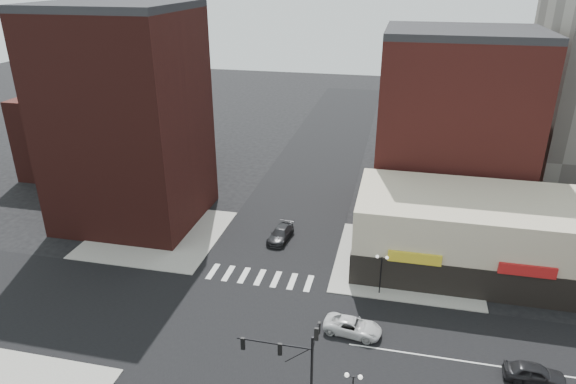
% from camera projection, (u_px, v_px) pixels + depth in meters
% --- Properties ---
extents(ground, '(240.00, 240.00, 0.00)m').
position_uv_depth(ground, '(236.00, 328.00, 45.21)').
color(ground, black).
rests_on(ground, ground).
extents(road_ew, '(200.00, 14.00, 0.02)m').
position_uv_depth(road_ew, '(236.00, 328.00, 45.21)').
color(road_ew, black).
rests_on(road_ew, ground).
extents(road_ns, '(14.00, 200.00, 0.02)m').
position_uv_depth(road_ns, '(236.00, 328.00, 45.21)').
color(road_ns, black).
rests_on(road_ns, ground).
extents(sidewalk_nw, '(15.00, 15.00, 0.12)m').
position_uv_depth(sidewalk_nw, '(158.00, 234.00, 61.08)').
color(sidewalk_nw, gray).
rests_on(sidewalk_nw, ground).
extents(sidewalk_ne, '(15.00, 15.00, 0.12)m').
position_uv_depth(sidewalk_ne, '(406.00, 262.00, 55.22)').
color(sidewalk_ne, gray).
rests_on(sidewalk_ne, ground).
extents(building_nw, '(16.00, 15.00, 25.00)m').
position_uv_depth(building_nw, '(127.00, 121.00, 60.59)').
color(building_nw, '#3B1613').
rests_on(building_nw, ground).
extents(building_nw_low, '(20.00, 18.00, 12.00)m').
position_uv_depth(building_nw_low, '(106.00, 130.00, 79.67)').
color(building_nw_low, '#3B1613').
rests_on(building_nw_low, ground).
extents(building_ne_midrise, '(18.00, 15.00, 22.00)m').
position_uv_depth(building_ne_midrise, '(453.00, 128.00, 63.35)').
color(building_ne_midrise, maroon).
rests_on(building_ne_midrise, ground).
extents(building_ne_row, '(24.20, 12.20, 8.00)m').
position_uv_depth(building_ne_row, '(473.00, 240.00, 53.06)').
color(building_ne_row, '#BFB498').
rests_on(building_ne_row, ground).
extents(traffic_signal, '(5.59, 3.09, 7.77)m').
position_uv_depth(traffic_signal, '(299.00, 356.00, 34.76)').
color(traffic_signal, black).
rests_on(traffic_signal, ground).
extents(street_lamp_ne, '(1.22, 0.32, 4.16)m').
position_uv_depth(street_lamp_ne, '(381.00, 265.00, 48.62)').
color(street_lamp_ne, black).
rests_on(street_lamp_ne, sidewalk_ne).
extents(white_suv, '(5.24, 2.91, 1.39)m').
position_uv_depth(white_suv, '(353.00, 326.00, 44.28)').
color(white_suv, silver).
rests_on(white_suv, ground).
extents(dark_sedan_east, '(4.57, 1.98, 1.54)m').
position_uv_depth(dark_sedan_east, '(534.00, 373.00, 39.05)').
color(dark_sedan_east, black).
rests_on(dark_sedan_east, ground).
extents(dark_sedan_north, '(2.62, 5.29, 1.48)m').
position_uv_depth(dark_sedan_north, '(281.00, 234.00, 59.63)').
color(dark_sedan_north, black).
rests_on(dark_sedan_north, ground).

